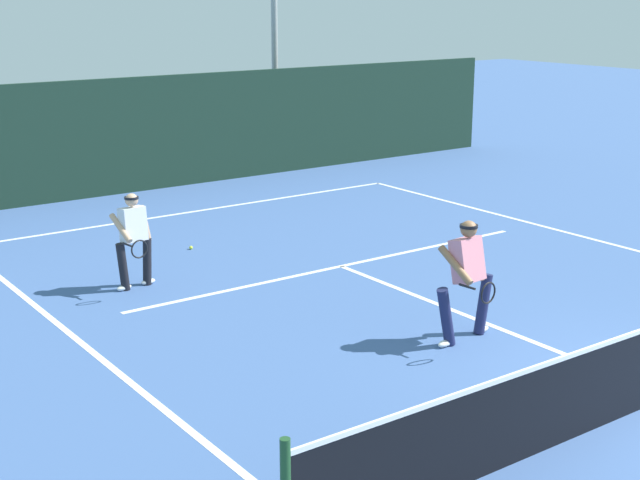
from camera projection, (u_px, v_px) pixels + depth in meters
name	position (u px, v px, depth m)	size (l,w,h in m)	color
court_line_baseline_far	(200.00, 211.00, 19.58)	(9.98, 0.10, 0.01)	white
court_line_service	(341.00, 266.00, 15.60)	(8.13, 0.10, 0.01)	white
court_line_centre	(475.00, 319.00, 13.09)	(0.10, 6.40, 0.01)	white
player_near	(467.00, 275.00, 12.06)	(1.11, 0.91, 1.68)	#1E234C
player_far	(134.00, 237.00, 14.26)	(0.72, 0.90, 1.55)	black
tennis_ball	(191.00, 248.00, 16.63)	(0.07, 0.07, 0.07)	#D1E033
back_fence_windscreen	(144.00, 134.00, 21.30)	(21.62, 0.12, 2.69)	#193024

